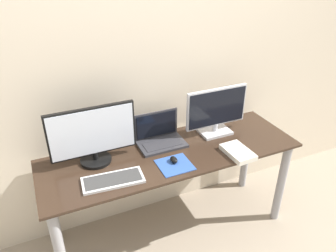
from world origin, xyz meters
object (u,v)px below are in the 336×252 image
at_px(monitor_right, 216,111).
at_px(book, 238,152).
at_px(monitor_left, 93,136).
at_px(keyboard, 113,180).
at_px(laptop, 160,136).
at_px(mouse, 174,160).

height_order(monitor_right, book, monitor_right).
xyz_separation_m(monitor_left, keyboard, (0.04, -0.25, -0.18)).
bearing_deg(monitor_left, monitor_right, -0.00).
bearing_deg(monitor_left, laptop, 4.94).
xyz_separation_m(mouse, book, (0.43, -0.09, -0.01)).
relative_size(monitor_left, book, 2.29).
bearing_deg(monitor_left, book, -19.37).
relative_size(laptop, book, 1.37).
bearing_deg(monitor_right, book, -91.79).
distance_m(monitor_left, monitor_right, 0.90).
relative_size(monitor_left, laptop, 1.68).
relative_size(laptop, mouse, 4.72).
distance_m(monitor_left, laptop, 0.49).
distance_m(monitor_right, book, 0.35).
distance_m(laptop, keyboard, 0.51).
relative_size(monitor_left, mouse, 7.93).
distance_m(monitor_left, mouse, 0.53).
relative_size(monitor_right, mouse, 6.88).
distance_m(keyboard, mouse, 0.41).
xyz_separation_m(laptop, book, (0.42, -0.35, -0.04)).
relative_size(laptop, keyboard, 0.87).
relative_size(mouse, book, 0.29).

